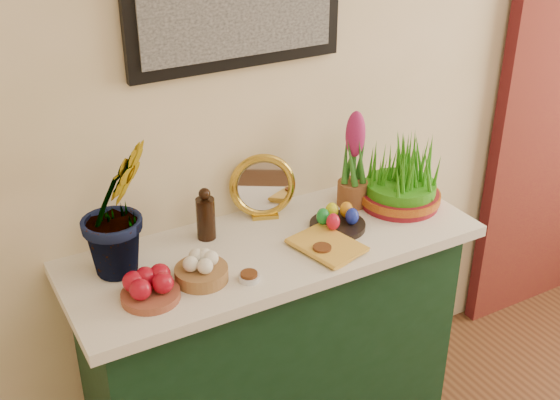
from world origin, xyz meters
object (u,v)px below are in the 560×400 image
object	(u,v)px
sideboard	(273,351)
hyacinth_green	(115,188)
wheatgrass_sabzeh	(401,178)
mirror	(263,187)
book	(308,254)

from	to	relation	value
sideboard	hyacinth_green	xyz separation A→B (m)	(-0.49, 0.08, 0.75)
hyacinth_green	wheatgrass_sabzeh	distance (m)	1.04
sideboard	mirror	xyz separation A→B (m)	(0.06, 0.18, 0.58)
mirror	wheatgrass_sabzeh	size ratio (longest dim) A/B	0.80
sideboard	mirror	world-z (taller)	mirror
mirror	book	bearing A→B (deg)	-91.44
sideboard	wheatgrass_sabzeh	size ratio (longest dim) A/B	4.37
mirror	wheatgrass_sabzeh	distance (m)	0.51
mirror	book	size ratio (longest dim) A/B	1.06
wheatgrass_sabzeh	sideboard	bearing A→B (deg)	-179.35
sideboard	book	size ratio (longest dim) A/B	5.75
hyacinth_green	wheatgrass_sabzeh	xyz separation A→B (m)	(1.02, -0.08, -0.18)
hyacinth_green	wheatgrass_sabzeh	size ratio (longest dim) A/B	1.91
book	wheatgrass_sabzeh	size ratio (longest dim) A/B	0.76
hyacinth_green	sideboard	bearing A→B (deg)	-25.52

